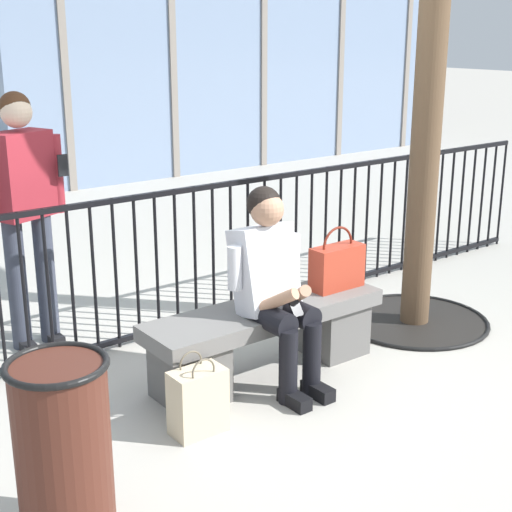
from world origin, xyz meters
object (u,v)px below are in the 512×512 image
(seated_person_with_phone, at_px, (274,282))
(stone_bench, at_px, (266,333))
(handbag_on_bench, at_px, (337,266))
(shopping_bag, at_px, (198,401))
(bystander_at_railing, at_px, (24,202))
(trash_can, at_px, (63,449))

(seated_person_with_phone, bearing_deg, stone_bench, 72.27)
(stone_bench, bearing_deg, seated_person_with_phone, -107.73)
(handbag_on_bench, relative_size, shopping_bag, 0.92)
(seated_person_with_phone, relative_size, shopping_bag, 2.67)
(shopping_bag, relative_size, bystander_at_railing, 0.27)
(shopping_bag, xyz_separation_m, trash_can, (-0.91, -0.39, 0.23))
(handbag_on_bench, relative_size, bystander_at_railing, 0.24)
(stone_bench, relative_size, trash_can, 1.96)
(seated_person_with_phone, relative_size, bystander_at_railing, 0.71)
(seated_person_with_phone, xyz_separation_m, bystander_at_railing, (-0.93, 1.45, 0.35))
(stone_bench, distance_m, handbag_on_bench, 0.67)
(stone_bench, xyz_separation_m, seated_person_with_phone, (-0.04, -0.13, 0.38))
(seated_person_with_phone, height_order, trash_can, seated_person_with_phone)
(stone_bench, relative_size, handbag_on_bench, 3.82)
(bystander_at_railing, bearing_deg, trash_can, -107.92)
(seated_person_with_phone, xyz_separation_m, handbag_on_bench, (0.62, 0.12, -0.05))
(stone_bench, distance_m, seated_person_with_phone, 0.40)
(stone_bench, height_order, handbag_on_bench, handbag_on_bench)
(seated_person_with_phone, bearing_deg, bystander_at_railing, 122.64)
(trash_can, bearing_deg, handbag_on_bench, 18.12)
(stone_bench, bearing_deg, shopping_bag, -154.33)
(bystander_at_railing, distance_m, trash_can, 2.24)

